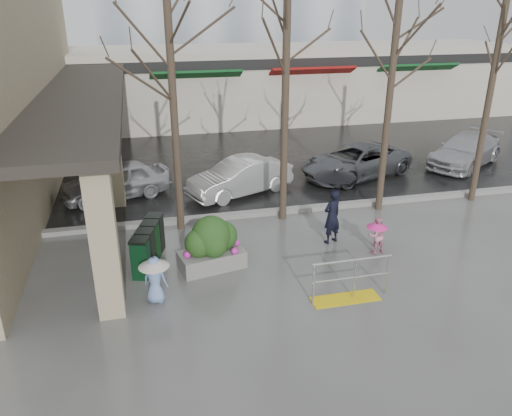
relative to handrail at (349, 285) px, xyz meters
name	(u,v)px	position (x,y,z in m)	size (l,w,h in m)	color
ground	(277,280)	(-1.36, 1.20, -0.38)	(120.00, 120.00, 0.00)	#51514F
street_asphalt	(184,108)	(-1.36, 23.20, -0.37)	(120.00, 36.00, 0.01)	black
curb	(243,215)	(-1.36, 5.20, -0.30)	(120.00, 0.30, 0.15)	gray
canopy_slab	(80,87)	(-6.16, 9.20, 3.25)	(2.80, 18.00, 0.25)	#2D2823
pillar_front	(104,241)	(-5.26, 0.70, 1.37)	(0.55, 0.55, 3.50)	tan
pillar_back	(112,155)	(-5.26, 7.20, 1.37)	(0.55, 0.55, 3.50)	tan
storefront_row	(225,84)	(0.64, 19.17, 1.64)	(34.00, 6.74, 4.00)	beige
handrail	(349,285)	(0.00, 0.00, 0.00)	(1.90, 0.50, 1.03)	yellow
tree_west	(170,53)	(-3.36, 4.80, 4.71)	(3.20, 3.20, 6.80)	#382B21
tree_midwest	(286,45)	(-0.16, 4.80, 4.86)	(3.20, 3.20, 7.00)	#382B21
tree_mideast	(394,56)	(3.14, 4.80, 4.48)	(3.20, 3.20, 6.50)	#382B21
tree_east	(500,36)	(6.64, 4.80, 5.01)	(3.20, 3.20, 7.20)	#382B21
woman	(333,199)	(0.69, 2.86, 0.93)	(1.17, 1.17, 2.19)	black
child_pink	(377,233)	(1.64, 1.98, 0.22)	(0.58, 0.58, 1.03)	pink
child_blue	(155,275)	(-4.30, 0.92, 0.31)	(0.70, 0.70, 1.13)	#7897D6
planter	(212,244)	(-2.81, 2.20, 0.31)	(1.77, 1.13, 1.43)	slate
news_boxes	(148,245)	(-4.37, 2.81, 0.15)	(0.96, 1.93, 1.05)	#0C361A
car_a	(116,181)	(-5.28, 7.87, 0.25)	(1.49, 3.70, 1.26)	#BBBABF
car_b	(240,177)	(-1.02, 7.23, 0.25)	(1.33, 3.82, 1.26)	silver
car_c	(356,161)	(3.74, 8.05, 0.25)	(2.09, 4.53, 1.26)	#585B60
car_d	(466,150)	(8.78, 8.36, 0.25)	(1.77, 4.34, 1.26)	#AFAEB3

